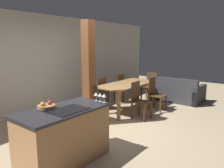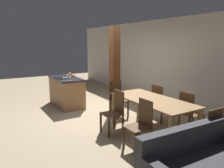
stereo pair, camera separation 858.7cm
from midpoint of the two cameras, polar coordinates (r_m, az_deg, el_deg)
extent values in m
plane|color=#9E896B|center=(3.47, -64.31, -29.57)|extent=(16.00, 16.00, 0.00)
cube|color=beige|center=(5.33, -61.29, -1.21)|extent=(11.20, 0.08, 2.70)
cube|color=#9E7047|center=(3.60, -89.62, -24.86)|extent=(1.41, 0.69, 0.85)
cube|color=#232328|center=(3.44, -91.02, -18.20)|extent=(1.45, 0.73, 0.04)
cube|color=black|center=(3.34, -92.52, -18.55)|extent=(0.56, 0.40, 0.01)
cylinder|color=#99704C|center=(3.67, -91.08, -16.15)|extent=(0.27, 0.27, 0.05)
sphere|color=red|center=(3.61, -90.50, -15.52)|extent=(0.07, 0.07, 0.07)
sphere|color=gold|center=(3.70, -91.92, -15.39)|extent=(0.08, 0.08, 0.08)
cylinder|color=silver|center=(2.83, -84.29, -20.32)|extent=(0.06, 0.06, 0.00)
cylinder|color=silver|center=(2.81, -84.47, -19.42)|extent=(0.01, 0.01, 0.09)
cone|color=silver|center=(2.79, -84.76, -18.00)|extent=(0.08, 0.08, 0.06)
cylinder|color=silver|center=(2.90, -83.30, -19.60)|extent=(0.06, 0.06, 0.00)
cylinder|color=silver|center=(2.88, -83.48, -18.72)|extent=(0.01, 0.01, 0.09)
cone|color=silver|center=(2.86, -83.76, -17.33)|extent=(0.08, 0.08, 0.06)
cylinder|color=silver|center=(2.97, -82.36, -18.92)|extent=(0.06, 0.06, 0.00)
cylinder|color=silver|center=(2.95, -82.53, -18.05)|extent=(0.01, 0.01, 0.09)
cone|color=silver|center=(2.93, -82.80, -16.69)|extent=(0.08, 0.08, 0.06)
cube|color=olive|center=(3.58, -36.19, -10.78)|extent=(2.01, 0.90, 0.03)
cube|color=olive|center=(3.28, -50.38, -21.86)|extent=(0.07, 0.07, 0.74)
cube|color=olive|center=(3.73, -19.35, -14.86)|extent=(0.07, 0.07, 0.74)
cube|color=olive|center=(3.98, -50.84, -16.61)|extent=(0.07, 0.07, 0.74)
cube|color=olive|center=(4.36, -25.01, -11.55)|extent=(0.07, 0.07, 0.74)
cube|color=#472D19|center=(2.96, -40.10, -22.44)|extent=(0.40, 0.40, 0.02)
cube|color=#472D19|center=(3.01, -41.51, -16.51)|extent=(0.38, 0.02, 0.49)
cube|color=#472D19|center=(2.91, -42.52, -28.55)|extent=(0.04, 0.04, 0.43)
cube|color=#472D19|center=(2.96, -34.98, -26.97)|extent=(0.04, 0.04, 0.43)
cube|color=#472D19|center=(3.20, -43.74, -24.98)|extent=(0.04, 0.04, 0.43)
cube|color=#472D19|center=(3.25, -37.04, -23.66)|extent=(0.04, 0.04, 0.43)
cube|color=#472D19|center=(3.20, -23.35, -18.20)|extent=(0.40, 0.40, 0.02)
cube|color=#472D19|center=(3.25, -25.35, -12.92)|extent=(0.38, 0.02, 0.49)
cube|color=#472D19|center=(3.11, -24.41, -23.98)|extent=(0.04, 0.04, 0.43)
cube|color=#472D19|center=(3.25, -18.48, -21.91)|extent=(0.04, 0.04, 0.43)
cube|color=#472D19|center=(3.39, -27.43, -21.21)|extent=(0.04, 0.04, 0.43)
cube|color=#472D19|center=(3.52, -21.90, -19.51)|extent=(0.04, 0.04, 0.43)
cube|color=#472D19|center=(4.31, -44.52, -12.91)|extent=(0.40, 0.40, 0.02)
cube|color=#472D19|center=(4.05, -44.61, -10.40)|extent=(0.38, 0.02, 0.49)
cube|color=#472D19|center=(4.57, -42.23, -14.41)|extent=(0.04, 0.04, 0.43)
cube|color=#472D19|center=(4.54, -46.75, -15.16)|extent=(0.04, 0.04, 0.43)
cube|color=#472D19|center=(4.25, -41.34, -16.08)|extent=(0.04, 0.04, 0.43)
cube|color=#472D19|center=(4.22, -46.24, -16.91)|extent=(0.04, 0.04, 0.43)
cube|color=#472D19|center=(4.48, -32.89, -10.74)|extent=(0.40, 0.40, 0.02)
cube|color=#472D19|center=(4.23, -32.36, -8.20)|extent=(0.38, 0.02, 0.49)
cube|color=#472D19|center=(4.77, -31.32, -12.23)|extent=(0.04, 0.04, 0.43)
cube|color=#472D19|center=(4.67, -35.46, -13.11)|extent=(0.04, 0.04, 0.43)
cube|color=#472D19|center=(4.46, -29.63, -13.60)|extent=(0.04, 0.04, 0.43)
cube|color=#472D19|center=(4.36, -34.04, -14.61)|extent=(0.04, 0.04, 0.43)
cube|color=#472D19|center=(3.63, -56.83, -18.75)|extent=(0.40, 0.40, 0.02)
cube|color=#472D19|center=(3.56, -60.60, -15.31)|extent=(0.02, 0.38, 0.49)
cube|color=#472D19|center=(3.55, -53.41, -22.86)|extent=(0.04, 0.04, 0.43)
cube|color=#472D19|center=(3.86, -53.33, -20.31)|extent=(0.04, 0.04, 0.43)
cube|color=#472D19|center=(3.60, -59.50, -23.42)|extent=(0.04, 0.04, 0.43)
cube|color=#472D19|center=(3.91, -58.84, -20.86)|extent=(0.04, 0.04, 0.43)
cube|color=#472D19|center=(4.19, -18.08, -10.97)|extent=(0.40, 0.40, 0.02)
cube|color=#472D19|center=(4.21, -16.13, -7.07)|extent=(0.02, 0.38, 0.49)
cube|color=#472D19|center=(4.32, -21.26, -13.67)|extent=(0.04, 0.04, 0.43)
cube|color=#472D19|center=(4.05, -18.58, -15.19)|extent=(0.04, 0.04, 0.43)
cube|color=#472D19|center=(4.50, -17.32, -12.48)|extent=(0.04, 0.04, 0.43)
cube|color=#472D19|center=(4.23, -14.48, -13.82)|extent=(0.04, 0.04, 0.43)
cube|color=#2D2D33|center=(4.11, -4.75, -14.05)|extent=(1.00, 1.70, 0.45)
cube|color=#2D2D33|center=(3.71, -9.14, -10.15)|extent=(0.21, 1.68, 0.36)
cube|color=#2D2D33|center=(3.64, 4.26, -16.23)|extent=(0.95, 0.17, 0.59)
cube|color=#2D2D33|center=(4.62, -11.70, -10.51)|extent=(0.95, 0.17, 0.59)
cube|color=brown|center=(3.44, -62.87, -7.45)|extent=(0.23, 0.23, 2.40)
camera|label=1|loc=(4.29, -143.70, -9.00)|focal=35.00mm
camera|label=2|loc=(4.29, 36.30, 9.00)|focal=35.00mm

